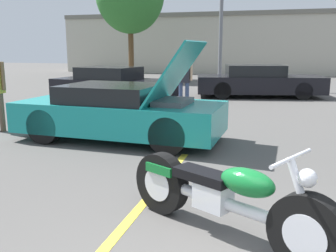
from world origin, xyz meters
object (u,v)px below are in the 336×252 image
at_px(show_car_hood_open, 121,112).
at_px(motorcycle, 223,198).
at_px(parked_car_mid_row, 258,82).
at_px(spectator_by_show_car, 184,76).
at_px(parked_car_left_row, 113,84).

bearing_deg(show_car_hood_open, motorcycle, -51.34).
distance_m(motorcycle, parked_car_mid_row, 11.49).
distance_m(show_car_hood_open, spectator_by_show_car, 4.11).
bearing_deg(spectator_by_show_car, parked_car_left_row, 153.74).
xyz_separation_m(motorcycle, show_car_hood_open, (-2.58, 3.53, 0.17)).
relative_size(show_car_hood_open, spectator_by_show_car, 2.44).
relative_size(parked_car_left_row, parked_car_mid_row, 0.93).
xyz_separation_m(motorcycle, parked_car_left_row, (-5.23, 9.09, 0.16)).
bearing_deg(spectator_by_show_car, show_car_hood_open, -95.13).
relative_size(motorcycle, parked_car_mid_row, 0.44).
bearing_deg(parked_car_mid_row, spectator_by_show_car, -129.72).
distance_m(show_car_hood_open, parked_car_left_row, 6.16).
height_order(motorcycle, spectator_by_show_car, spectator_by_show_car).
xyz_separation_m(parked_car_left_row, parked_car_mid_row, (5.07, 2.40, 0.02)).
distance_m(parked_car_left_row, parked_car_mid_row, 5.61).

